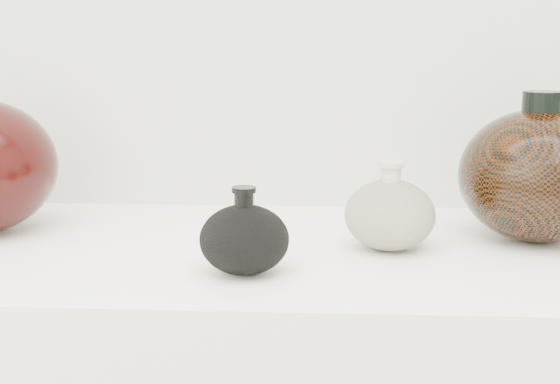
{
  "coord_description": "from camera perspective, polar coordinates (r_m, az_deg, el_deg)",
  "views": [
    {
      "loc": [
        0.09,
        -0.05,
        1.18
      ],
      "look_at": [
        0.03,
        0.92,
        0.98
      ],
      "focal_mm": 50.0,
      "sensor_mm": 36.0,
      "label": 1
    }
  ],
  "objects": [
    {
      "name": "cream_gourd_vase",
      "position": [
        1.02,
        8.04,
        -1.61
      ],
      "size": [
        0.14,
        0.14,
        0.12
      ],
      "color": "beige",
      "rests_on": "display_counter"
    },
    {
      "name": "black_gourd_vase",
      "position": [
        0.91,
        -2.63,
        -3.44
      ],
      "size": [
        0.11,
        0.11,
        0.1
      ],
      "color": "black",
      "rests_on": "display_counter"
    },
    {
      "name": "right_round_pot",
      "position": [
        1.1,
        18.35,
        1.19
      ],
      "size": [
        0.23,
        0.23,
        0.2
      ],
      "color": "black",
      "rests_on": "display_counter"
    }
  ]
}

